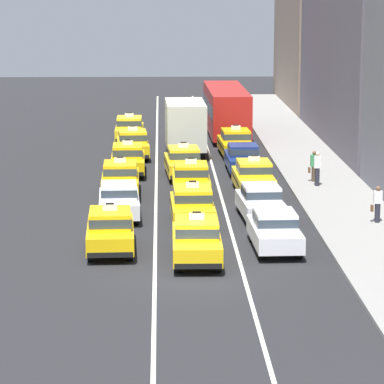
{
  "coord_description": "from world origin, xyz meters",
  "views": [
    {
      "loc": [
        -1.37,
        -37.16,
        10.44
      ],
      "look_at": [
        0.01,
        8.59,
        1.3
      ],
      "focal_mm": 99.52,
      "sensor_mm": 36.0,
      "label": 1
    }
  ],
  "objects_px": {
    "taxi_left_sixth": "(129,129)",
    "sedan_right_second": "(261,201)",
    "taxi_left_fourth": "(128,159)",
    "taxi_left_nearest": "(110,229)",
    "sedan_left_second": "(119,199)",
    "sedan_right_fourth": "(243,157)",
    "sedan_right_nearest": "(275,229)",
    "taxi_center_third": "(191,179)",
    "pedestrian_mid_block": "(377,204)",
    "taxi_center_nearest": "(197,239)",
    "pedestrian_by_storefront": "(317,169)",
    "taxi_left_fifth": "(133,143)",
    "pedestrian_near_crosswalk": "(314,166)",
    "taxi_right_third": "(254,176)",
    "taxi_center_second": "(192,205)",
    "box_truck_center_fifth": "(185,125)",
    "taxi_right_fifth": "(235,142)",
    "bus_right_sixth": "(226,109)",
    "taxi_center_fourth": "(183,162)"
  },
  "relations": [
    {
      "from": "taxi_center_nearest",
      "to": "pedestrian_by_storefront",
      "type": "relative_size",
      "value": 2.62
    },
    {
      "from": "taxi_left_fifth",
      "to": "pedestrian_mid_block",
      "type": "distance_m",
      "value": 21.3
    },
    {
      "from": "taxi_center_third",
      "to": "taxi_right_fifth",
      "type": "xyz_separation_m",
      "value": [
        3.02,
        11.96,
        0.0
      ]
    },
    {
      "from": "taxi_left_fifth",
      "to": "taxi_center_third",
      "type": "distance_m",
      "value": 12.14
    },
    {
      "from": "sedan_left_second",
      "to": "sedan_right_fourth",
      "type": "xyz_separation_m",
      "value": [
        6.4,
        11.2,
        0.0
      ]
    },
    {
      "from": "taxi_center_second",
      "to": "pedestrian_near_crosswalk",
      "type": "height_order",
      "value": "taxi_center_second"
    },
    {
      "from": "bus_right_sixth",
      "to": "pedestrian_mid_block",
      "type": "xyz_separation_m",
      "value": [
        4.84,
        -27.6,
        -0.87
      ]
    },
    {
      "from": "sedan_left_second",
      "to": "taxi_center_third",
      "type": "bearing_deg",
      "value": 54.28
    },
    {
      "from": "box_truck_center_fifth",
      "to": "pedestrian_mid_block",
      "type": "height_order",
      "value": "box_truck_center_fifth"
    },
    {
      "from": "taxi_center_third",
      "to": "pedestrian_near_crosswalk",
      "type": "distance_m",
      "value": 7.16
    },
    {
      "from": "taxi_center_fourth",
      "to": "pedestrian_near_crosswalk",
      "type": "height_order",
      "value": "taxi_center_fourth"
    },
    {
      "from": "taxi_left_fourth",
      "to": "sedan_right_second",
      "type": "relative_size",
      "value": 1.04
    },
    {
      "from": "taxi_left_nearest",
      "to": "sedan_right_nearest",
      "type": "height_order",
      "value": "taxi_left_nearest"
    },
    {
      "from": "sedan_left_second",
      "to": "taxi_center_nearest",
      "type": "bearing_deg",
      "value": -67.22
    },
    {
      "from": "taxi_right_fifth",
      "to": "pedestrian_mid_block",
      "type": "xyz_separation_m",
      "value": [
        4.84,
        -18.48,
        0.07
      ]
    },
    {
      "from": "taxi_right_third",
      "to": "sedan_right_fourth",
      "type": "bearing_deg",
      "value": 90.8
    },
    {
      "from": "taxi_left_fourth",
      "to": "taxi_left_nearest",
      "type": "bearing_deg",
      "value": -90.68
    },
    {
      "from": "pedestrian_near_crosswalk",
      "to": "taxi_right_third",
      "type": "bearing_deg",
      "value": -144.6
    },
    {
      "from": "sedan_right_nearest",
      "to": "sedan_right_second",
      "type": "distance_m",
      "value": 5.4
    },
    {
      "from": "box_truck_center_fifth",
      "to": "sedan_right_fourth",
      "type": "xyz_separation_m",
      "value": [
        3.05,
        -6.63,
        -0.93
      ]
    },
    {
      "from": "taxi_center_nearest",
      "to": "pedestrian_near_crosswalk",
      "type": "height_order",
      "value": "taxi_center_nearest"
    },
    {
      "from": "taxi_left_fourth",
      "to": "sedan_right_second",
      "type": "xyz_separation_m",
      "value": [
        6.2,
        -11.42,
        -0.03
      ]
    },
    {
      "from": "taxi_left_sixth",
      "to": "taxi_center_nearest",
      "type": "bearing_deg",
      "value": -83.69
    },
    {
      "from": "taxi_left_nearest",
      "to": "taxi_center_nearest",
      "type": "height_order",
      "value": "same"
    },
    {
      "from": "taxi_left_sixth",
      "to": "taxi_right_third",
      "type": "bearing_deg",
      "value": -69.17
    },
    {
      "from": "taxi_left_nearest",
      "to": "pedestrian_near_crosswalk",
      "type": "xyz_separation_m",
      "value": [
        9.94,
        13.66,
        0.07
      ]
    },
    {
      "from": "pedestrian_near_crosswalk",
      "to": "sedan_left_second",
      "type": "bearing_deg",
      "value": -141.85
    },
    {
      "from": "taxi_center_third",
      "to": "pedestrian_mid_block",
      "type": "height_order",
      "value": "taxi_center_third"
    },
    {
      "from": "taxi_center_nearest",
      "to": "sedan_left_second",
      "type": "bearing_deg",
      "value": 112.78
    },
    {
      "from": "taxi_left_fourth",
      "to": "taxi_left_sixth",
      "type": "relative_size",
      "value": 1.0
    },
    {
      "from": "sedan_right_fourth",
      "to": "bus_right_sixth",
      "type": "distance_m",
      "value": 14.56
    },
    {
      "from": "taxi_center_nearest",
      "to": "box_truck_center_fifth",
      "type": "relative_size",
      "value": 0.65
    },
    {
      "from": "sedan_left_second",
      "to": "taxi_center_nearest",
      "type": "height_order",
      "value": "taxi_center_nearest"
    },
    {
      "from": "taxi_left_fifth",
      "to": "taxi_left_nearest",
      "type": "bearing_deg",
      "value": -90.84
    },
    {
      "from": "box_truck_center_fifth",
      "to": "taxi_center_second",
      "type": "bearing_deg",
      "value": -90.36
    },
    {
      "from": "taxi_left_fourth",
      "to": "pedestrian_near_crosswalk",
      "type": "height_order",
      "value": "taxi_left_fourth"
    },
    {
      "from": "taxi_left_sixth",
      "to": "sedan_right_second",
      "type": "bearing_deg",
      "value": -74.59
    },
    {
      "from": "sedan_right_nearest",
      "to": "sedan_right_fourth",
      "type": "height_order",
      "value": "same"
    },
    {
      "from": "sedan_right_nearest",
      "to": "taxi_left_sixth",
      "type": "bearing_deg",
      "value": 102.71
    },
    {
      "from": "taxi_left_sixth",
      "to": "pedestrian_by_storefront",
      "type": "distance_m",
      "value": 19.12
    },
    {
      "from": "sedan_left_second",
      "to": "sedan_right_second",
      "type": "bearing_deg",
      "value": -5.32
    },
    {
      "from": "taxi_right_fifth",
      "to": "pedestrian_mid_block",
      "type": "distance_m",
      "value": 19.1
    },
    {
      "from": "taxi_center_fourth",
      "to": "taxi_left_nearest",
      "type": "bearing_deg",
      "value": -101.52
    },
    {
      "from": "taxi_left_nearest",
      "to": "taxi_left_sixth",
      "type": "xyz_separation_m",
      "value": [
        -0.05,
        28.76,
        0.0
      ]
    },
    {
      "from": "taxi_center_second",
      "to": "box_truck_center_fifth",
      "type": "distance_m",
      "value": 19.25
    },
    {
      "from": "taxi_center_second",
      "to": "taxi_center_nearest",
      "type": "bearing_deg",
      "value": -90.28
    },
    {
      "from": "taxi_left_fifth",
      "to": "sedan_right_fourth",
      "type": "distance_m",
      "value": 8.07
    },
    {
      "from": "taxi_left_fifth",
      "to": "box_truck_center_fifth",
      "type": "distance_m",
      "value": 3.58
    },
    {
      "from": "taxi_left_fourth",
      "to": "taxi_right_third",
      "type": "distance_m",
      "value": 8.43
    },
    {
      "from": "taxi_center_second",
      "to": "taxi_left_fifth",
      "type": "bearing_deg",
      "value": 99.65
    }
  ]
}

